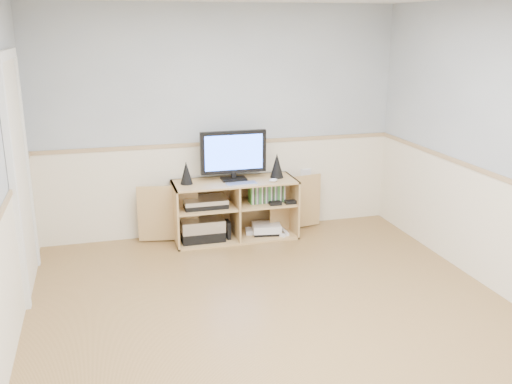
# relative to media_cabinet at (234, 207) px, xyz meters

# --- Properties ---
(room) EXTENTS (4.04, 4.54, 2.54)m
(room) POSITION_rel_media_cabinet_xyz_m (-0.14, -1.90, 0.88)
(room) COLOR #AB864C
(room) RESTS_ON ground
(media_cabinet) EXTENTS (2.09, 0.50, 0.65)m
(media_cabinet) POSITION_rel_media_cabinet_xyz_m (0.00, 0.00, 0.00)
(media_cabinet) COLOR tan
(media_cabinet) RESTS_ON floor
(monitor) EXTENTS (0.72, 0.18, 0.54)m
(monitor) POSITION_rel_media_cabinet_xyz_m (0.00, -0.01, 0.61)
(monitor) COLOR black
(monitor) RESTS_ON media_cabinet
(speaker_left) EXTENTS (0.13, 0.13, 0.24)m
(speaker_left) POSITION_rel_media_cabinet_xyz_m (-0.52, -0.04, 0.44)
(speaker_left) COLOR black
(speaker_left) RESTS_ON media_cabinet
(speaker_right) EXTENTS (0.15, 0.15, 0.27)m
(speaker_right) POSITION_rel_media_cabinet_xyz_m (0.48, -0.04, 0.45)
(speaker_right) COLOR black
(speaker_right) RESTS_ON media_cabinet
(keyboard) EXTENTS (0.33, 0.15, 0.01)m
(keyboard) POSITION_rel_media_cabinet_xyz_m (0.04, -0.20, 0.32)
(keyboard) COLOR silver
(keyboard) RESTS_ON media_cabinet
(mouse) EXTENTS (0.11, 0.08, 0.04)m
(mouse) POSITION_rel_media_cabinet_xyz_m (0.39, -0.20, 0.34)
(mouse) COLOR white
(mouse) RESTS_ON media_cabinet
(av_components) EXTENTS (0.53, 0.34, 0.47)m
(av_components) POSITION_rel_media_cabinet_xyz_m (-0.36, -0.06, -0.11)
(av_components) COLOR black
(av_components) RESTS_ON media_cabinet
(game_consoles) EXTENTS (0.46, 0.31, 0.11)m
(game_consoles) POSITION_rel_media_cabinet_xyz_m (0.34, -0.07, -0.26)
(game_consoles) COLOR white
(game_consoles) RESTS_ON media_cabinet
(game_cases) EXTENTS (0.39, 0.13, 0.19)m
(game_cases) POSITION_rel_media_cabinet_xyz_m (0.35, -0.08, 0.15)
(game_cases) COLOR #3F8C3F
(game_cases) RESTS_ON media_cabinet
(wall_outlet) EXTENTS (0.12, 0.03, 0.12)m
(wall_outlet) POSITION_rel_media_cabinet_xyz_m (0.91, 0.20, 0.27)
(wall_outlet) COLOR white
(wall_outlet) RESTS_ON wall_back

